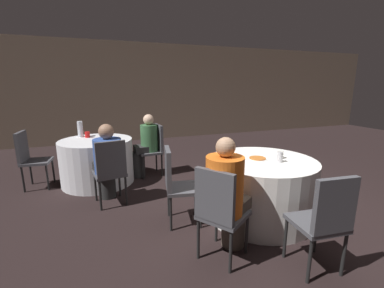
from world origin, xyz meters
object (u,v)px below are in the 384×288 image
person_blue_shirt (108,162)px  soda_can_silver (280,157)px  chair_far_east (155,145)px  chair_near_west (176,180)px  chair_near_southwest (219,207)px  soda_can_red (226,158)px  table_far (97,161)px  chair_far_west (29,155)px  person_green_jacket (145,146)px  bottle_far (80,129)px  pizza_plate_near (258,158)px  table_near (261,188)px  person_orange_shirt (227,196)px  chair_near_south (325,217)px  chair_far_south (110,167)px

person_blue_shirt → soda_can_silver: (1.88, -1.25, 0.22)m
chair_far_east → chair_near_west: bearing=171.1°
chair_near_southwest → soda_can_red: (0.38, 0.60, 0.25)m
table_far → chair_far_west: chair_far_west is taller
person_blue_shirt → soda_can_red: person_blue_shirt is taller
person_green_jacket → soda_can_red: size_ratio=9.16×
chair_near_west → bottle_far: bearing=-141.1°
table_far → chair_near_southwest: bearing=-68.0°
chair_near_southwest → person_blue_shirt: bearing=173.1°
chair_far_west → person_green_jacket: person_green_jacket is taller
chair_far_west → pizza_plate_near: chair_far_west is taller
person_green_jacket → chair_near_west: bearing=176.7°
table_near → bottle_far: bottle_far is taller
person_orange_shirt → pizza_plate_near: (0.70, 0.55, 0.15)m
pizza_plate_near → bottle_far: size_ratio=0.92×
table_near → person_orange_shirt: 0.93m
table_near → chair_near_south: size_ratio=1.41×
chair_near_west → pizza_plate_near: 1.03m
chair_far_west → person_orange_shirt: size_ratio=0.78×
pizza_plate_near → soda_can_red: (-0.45, -0.03, 0.05)m
chair_near_south → soda_can_silver: (0.24, 0.90, 0.25)m
chair_far_west → person_green_jacket: size_ratio=0.82×
chair_near_southwest → chair_far_east: size_ratio=1.00×
table_near → chair_far_east: 2.20m
chair_far_south → person_blue_shirt: size_ratio=0.82×
chair_near_southwest → chair_far_south: size_ratio=1.00×
bottle_far → person_orange_shirt: bearing=-63.4°
person_green_jacket → soda_can_silver: bearing=-155.1°
chair_far_south → soda_can_silver: 2.16m
chair_far_west → person_orange_shirt: 3.32m
person_blue_shirt → soda_can_silver: 2.27m
table_far → chair_far_south: 1.01m
table_near → table_far: (-1.90, 1.92, 0.00)m
table_near → chair_far_west: 3.54m
person_orange_shirt → person_blue_shirt: person_orange_shirt is taller
chair_near_west → soda_can_silver: 1.24m
table_near → chair_far_west: size_ratio=1.41×
table_far → chair_near_southwest: size_ratio=1.27×
person_orange_shirt → chair_far_south: bearing=180.0°
chair_near_west → bottle_far: 2.35m
chair_far_south → soda_can_red: bearing=-46.7°
chair_near_southwest → chair_far_east: (-0.02, 2.60, 0.00)m
table_far → person_green_jacket: person_green_jacket is taller
table_far → chair_far_east: 1.01m
table_near → person_blue_shirt: bearing=148.0°
person_green_jacket → chair_near_south: bearing=-166.8°
soda_can_red → person_orange_shirt: bearing=-116.0°
table_far → person_orange_shirt: (1.15, -2.43, 0.23)m
chair_far_east → person_green_jacket: bearing=90.0°
chair_far_west → person_blue_shirt: 1.47m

